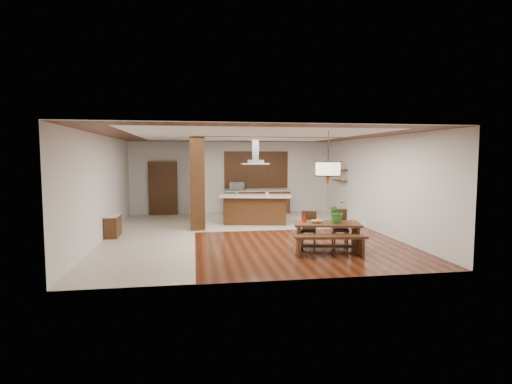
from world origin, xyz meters
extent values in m
plane|color=#361509|center=(0.00, 0.00, 0.00)|extent=(9.00, 9.00, 0.00)
cube|color=white|center=(0.00, 0.00, 2.90)|extent=(8.00, 9.00, 0.04)
cube|color=silver|center=(0.00, 4.50, 1.45)|extent=(8.00, 0.04, 2.90)
cube|color=silver|center=(0.00, -4.50, 1.45)|extent=(8.00, 0.04, 2.90)
cube|color=silver|center=(-4.00, 0.00, 1.45)|extent=(0.04, 9.00, 2.90)
cube|color=silver|center=(4.00, 0.00, 1.45)|extent=(0.04, 9.00, 2.90)
cube|color=beige|center=(-2.75, 0.00, 0.01)|extent=(2.50, 9.00, 0.01)
cube|color=beige|center=(1.25, 2.50, 0.01)|extent=(5.50, 4.00, 0.01)
cube|color=#37190D|center=(0.00, 0.00, 2.88)|extent=(8.00, 9.00, 0.02)
cube|color=#311C0D|center=(-1.40, 1.20, 1.45)|extent=(0.45, 1.00, 2.90)
cube|color=silver|center=(-1.40, 3.30, 1.45)|extent=(0.18, 2.40, 2.90)
cube|color=#311C0D|center=(-3.81, 0.20, 0.32)|extent=(0.37, 0.88, 0.63)
cube|color=#311C0D|center=(-2.70, 4.40, 1.05)|extent=(1.10, 0.20, 2.10)
cube|color=#311C0D|center=(1.00, 4.20, 0.45)|extent=(2.60, 0.60, 0.90)
cube|color=silver|center=(1.00, 4.20, 0.92)|extent=(2.60, 0.62, 0.05)
cube|color=brown|center=(1.00, 4.46, 1.75)|extent=(2.60, 0.08, 1.50)
cube|color=#311C0D|center=(3.87, 2.60, 1.40)|extent=(0.26, 0.90, 0.04)
cube|color=#311C0D|center=(3.87, 2.60, 1.80)|extent=(0.26, 0.90, 0.04)
cube|color=#311C0D|center=(1.71, -2.26, 0.65)|extent=(1.74, 1.11, 0.05)
cube|color=#311C0D|center=(1.03, -2.13, 0.31)|extent=(0.20, 0.65, 0.62)
cube|color=#311C0D|center=(2.40, -2.40, 0.31)|extent=(0.20, 0.65, 0.62)
imported|color=#2B7928|center=(1.97, -2.24, 0.94)|extent=(0.59, 0.55, 0.53)
imported|color=#BDB6A5|center=(1.46, -2.24, 0.70)|extent=(0.31, 0.31, 0.06)
cone|color=#AE0F0C|center=(1.18, -2.09, 0.77)|extent=(0.14, 0.14, 0.20)
cylinder|color=gold|center=(2.26, -2.49, 0.73)|extent=(0.10, 0.10, 0.11)
cube|color=#311C0D|center=(0.55, 1.77, 0.47)|extent=(2.20, 1.17, 0.94)
cube|color=silver|center=(0.55, 1.71, 0.96)|extent=(2.55, 1.49, 0.05)
imported|color=silver|center=(0.95, 1.67, 1.04)|extent=(0.14, 0.14, 0.09)
imported|color=silver|center=(0.22, 4.18, 1.11)|extent=(0.68, 0.56, 0.33)
camera|label=1|loc=(-1.51, -11.56, 2.29)|focal=28.00mm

